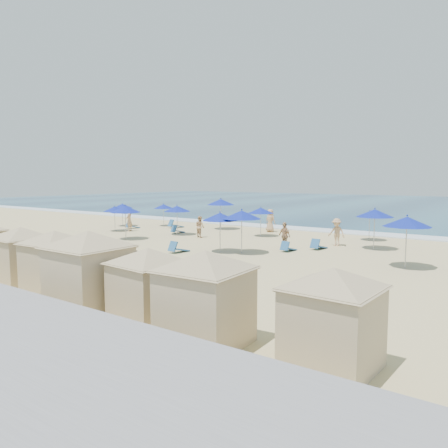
% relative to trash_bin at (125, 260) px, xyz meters
% --- Properties ---
extents(ground, '(160.00, 160.00, 0.00)m').
position_rel_trash_bin_xyz_m(ground, '(-1.08, 4.63, -0.44)').
color(ground, '#D0BE84').
rests_on(ground, ground).
extents(ocean, '(160.00, 80.00, 0.06)m').
position_rel_trash_bin_xyz_m(ocean, '(-1.08, 59.63, -0.41)').
color(ocean, navy).
rests_on(ocean, ground).
extents(surf_line, '(160.00, 2.50, 0.08)m').
position_rel_trash_bin_xyz_m(surf_line, '(-1.08, 20.13, -0.40)').
color(surf_line, white).
rests_on(surf_line, ground).
extents(trash_bin, '(0.91, 0.91, 0.87)m').
position_rel_trash_bin_xyz_m(trash_bin, '(0.00, 0.00, 0.00)').
color(trash_bin, black).
rests_on(trash_bin, ground).
extents(cabana_1, '(4.12, 4.12, 2.59)m').
position_rel_trash_bin_xyz_m(cabana_1, '(-1.33, -4.38, 1.04)').
color(cabana_1, '#C7B088').
rests_on(cabana_1, ground).
extents(cabana_2, '(4.20, 4.20, 2.64)m').
position_rel_trash_bin_xyz_m(cabana_2, '(1.30, -4.52, 1.07)').
color(cabana_2, '#C7B088').
rests_on(cabana_2, ground).
extents(cabana_3, '(4.70, 4.70, 2.95)m').
position_rel_trash_bin_xyz_m(cabana_3, '(4.34, -5.26, 1.25)').
color(cabana_3, '#C7B088').
rests_on(cabana_3, ground).
extents(cabana_4, '(4.03, 4.03, 2.54)m').
position_rel_trash_bin_xyz_m(cabana_4, '(6.73, -4.94, 1.02)').
color(cabana_4, '#C7B088').
rests_on(cabana_4, ground).
extents(cabana_5, '(4.39, 4.39, 2.76)m').
position_rel_trash_bin_xyz_m(cabana_5, '(9.15, -5.26, 1.14)').
color(cabana_5, '#C7B088').
rests_on(cabana_5, ground).
extents(cabana_6, '(4.15, 4.15, 2.60)m').
position_rel_trash_bin_xyz_m(cabana_6, '(12.42, -4.71, 1.05)').
color(cabana_6, '#C7B088').
rests_on(cabana_6, ground).
extents(umbrella_0, '(1.86, 1.86, 2.12)m').
position_rel_trash_bin_xyz_m(umbrella_0, '(-14.86, 12.79, 1.40)').
color(umbrella_0, '#A5A8AD').
rests_on(umbrella_0, ground).
extents(umbrella_1, '(1.86, 1.86, 2.11)m').
position_rel_trash_bin_xyz_m(umbrella_1, '(-12.36, 9.80, 1.40)').
color(umbrella_1, '#A5A8AD').
rests_on(umbrella_1, ground).
extents(umbrella_2, '(1.82, 1.82, 2.07)m').
position_rel_trash_bin_xyz_m(umbrella_2, '(-11.85, 15.05, 1.36)').
color(umbrella_2, '#A5A8AD').
rests_on(umbrella_2, ground).
extents(umbrella_3, '(2.19, 2.19, 2.50)m').
position_rel_trash_bin_xyz_m(umbrella_3, '(-7.87, 7.02, 1.73)').
color(umbrella_3, '#A5A8AD').
rests_on(umbrella_3, ground).
extents(umbrella_4, '(2.38, 2.38, 2.71)m').
position_rel_trash_bin_xyz_m(umbrella_4, '(-6.04, 16.03, 1.91)').
color(umbrella_4, '#A5A8AD').
rests_on(umbrella_4, ground).
extents(umbrella_5, '(2.06, 2.06, 2.34)m').
position_rel_trash_bin_xyz_m(umbrella_5, '(-6.57, 11.06, 1.59)').
color(umbrella_5, '#A5A8AD').
rests_on(umbrella_5, ground).
extents(umbrella_6, '(2.14, 2.14, 2.43)m').
position_rel_trash_bin_xyz_m(umbrella_6, '(0.88, 6.57, 1.67)').
color(umbrella_6, '#A5A8AD').
rests_on(umbrella_6, ground).
extents(umbrella_7, '(1.98, 1.98, 2.25)m').
position_rel_trash_bin_xyz_m(umbrella_7, '(-0.88, 14.10, 1.51)').
color(umbrella_7, '#A5A8AD').
rests_on(umbrella_7, ground).
extents(umbrella_8, '(2.29, 2.29, 2.61)m').
position_rel_trash_bin_xyz_m(umbrella_8, '(2.11, 7.02, 1.82)').
color(umbrella_8, '#A5A8AD').
rests_on(umbrella_8, ground).
extents(umbrella_9, '(1.89, 1.89, 2.15)m').
position_rel_trash_bin_xyz_m(umbrella_9, '(6.45, 16.72, 1.43)').
color(umbrella_9, '#A5A8AD').
rests_on(umbrella_9, ground).
extents(umbrella_10, '(2.26, 2.26, 2.57)m').
position_rel_trash_bin_xyz_m(umbrella_10, '(7.91, 13.04, 1.80)').
color(umbrella_10, '#A5A8AD').
rests_on(umbrella_10, ground).
extents(umbrella_11, '(2.30, 2.30, 2.61)m').
position_rel_trash_bin_xyz_m(umbrella_11, '(10.91, 8.28, 1.83)').
color(umbrella_11, '#A5A8AD').
rests_on(umbrella_11, ground).
extents(beach_chair_0, '(0.84, 1.30, 0.66)m').
position_rel_trash_bin_xyz_m(beach_chair_0, '(-12.68, 11.88, -0.21)').
color(beach_chair_0, '#285E95').
rests_on(beach_chair_0, ground).
extents(beach_chair_1, '(1.01, 1.50, 0.76)m').
position_rel_trash_bin_xyz_m(beach_chair_1, '(-10.01, 14.50, -0.17)').
color(beach_chair_1, '#285E95').
rests_on(beach_chair_1, ground).
extents(beach_chair_2, '(0.63, 1.19, 0.63)m').
position_rel_trash_bin_xyz_m(beach_chair_2, '(-7.32, 11.82, -0.22)').
color(beach_chair_2, '#285E95').
rests_on(beach_chair_2, ground).
extents(beach_chair_3, '(0.72, 1.35, 0.71)m').
position_rel_trash_bin_xyz_m(beach_chair_3, '(-1.07, 4.96, -0.19)').
color(beach_chair_3, '#285E95').
rests_on(beach_chair_3, ground).
extents(beach_chair_4, '(0.59, 1.21, 0.65)m').
position_rel_trash_bin_xyz_m(beach_chair_4, '(4.00, 9.15, -0.21)').
color(beach_chair_4, '#285E95').
rests_on(beach_chair_4, ground).
extents(beach_chair_5, '(0.71, 1.32, 0.70)m').
position_rel_trash_bin_xyz_m(beach_chair_5, '(5.16, 10.91, -0.20)').
color(beach_chair_5, '#285E95').
rests_on(beach_chair_5, ground).
extents(beachgoer_0, '(0.67, 0.79, 1.85)m').
position_rel_trash_bin_xyz_m(beachgoer_0, '(-11.31, 10.42, 0.49)').
color(beachgoer_0, tan).
rests_on(beachgoer_0, ground).
extents(beachgoer_1, '(0.92, 0.81, 1.59)m').
position_rel_trash_bin_xyz_m(beachgoer_1, '(-4.23, 10.96, 0.36)').
color(beachgoer_1, tan).
rests_on(beachgoer_1, ground).
extents(beachgoer_2, '(1.07, 0.75, 1.68)m').
position_rel_trash_bin_xyz_m(beachgoer_2, '(3.42, 9.81, 0.40)').
color(beachgoer_2, tan).
rests_on(beachgoer_2, ground).
extents(beachgoer_3, '(1.24, 0.83, 1.78)m').
position_rel_trash_bin_xyz_m(beachgoer_3, '(5.52, 13.00, 0.46)').
color(beachgoer_3, tan).
rests_on(beachgoer_3, ground).
extents(beachgoer_4, '(0.99, 0.72, 1.87)m').
position_rel_trash_bin_xyz_m(beachgoer_4, '(-1.64, 16.87, 0.50)').
color(beachgoer_4, tan).
rests_on(beachgoer_4, ground).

